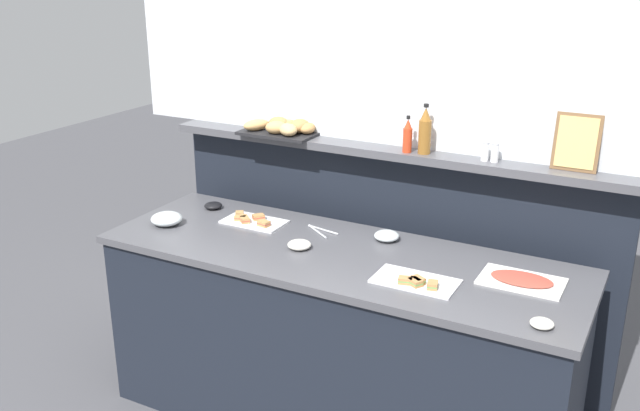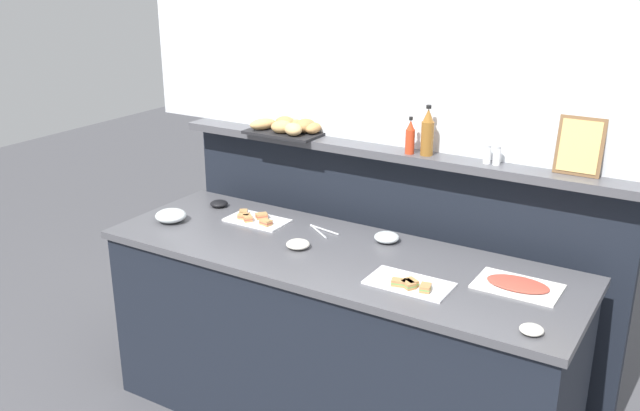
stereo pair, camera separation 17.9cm
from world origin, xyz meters
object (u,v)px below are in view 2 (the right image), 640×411
(condiment_bowl_cream, at_px, (298,244))
(salt_shaker, at_px, (487,154))
(hot_sauce_bottle, at_px, (410,138))
(cold_cuts_platter, at_px, (518,285))
(pepper_shaker, at_px, (497,156))
(sandwich_platter_rear, at_px, (256,219))
(framed_picture, at_px, (580,146))
(condiment_bowl_dark, at_px, (532,330))
(glass_bowl_large, at_px, (387,238))
(serving_tongs, at_px, (321,230))
(glass_bowl_medium, at_px, (171,216))
(vinegar_bottle_amber, at_px, (427,133))
(condiment_bowl_red, at_px, (219,204))
(sandwich_platter_side, at_px, (410,284))
(bread_basket, at_px, (290,127))

(condiment_bowl_cream, distance_m, salt_shaker, 0.94)
(hot_sauce_bottle, bearing_deg, salt_shaker, 4.52)
(cold_cuts_platter, bearing_deg, pepper_shaker, 122.55)
(sandwich_platter_rear, height_order, pepper_shaker, pepper_shaker)
(cold_cuts_platter, bearing_deg, framed_picture, 78.40)
(sandwich_platter_rear, height_order, condiment_bowl_dark, sandwich_platter_rear)
(glass_bowl_large, bearing_deg, hot_sauce_bottle, 89.01)
(sandwich_platter_rear, distance_m, serving_tongs, 0.35)
(serving_tongs, height_order, salt_shaker, salt_shaker)
(glass_bowl_medium, bearing_deg, vinegar_bottle_amber, 25.99)
(cold_cuts_platter, height_order, condiment_bowl_red, condiment_bowl_red)
(salt_shaker, relative_size, framed_picture, 0.35)
(sandwich_platter_rear, relative_size, condiment_bowl_red, 3.30)
(condiment_bowl_dark, distance_m, vinegar_bottle_amber, 1.12)
(cold_cuts_platter, distance_m, salt_shaker, 0.64)
(glass_bowl_large, bearing_deg, pepper_shaker, 29.79)
(pepper_shaker, xyz_separation_m, framed_picture, (0.34, 0.04, 0.08))
(condiment_bowl_dark, bearing_deg, hot_sauce_bottle, 139.17)
(condiment_bowl_dark, height_order, pepper_shaker, pepper_shaker)
(pepper_shaker, height_order, framed_picture, framed_picture)
(condiment_bowl_red, bearing_deg, sandwich_platter_rear, -14.49)
(condiment_bowl_dark, bearing_deg, glass_bowl_large, 148.83)
(cold_cuts_platter, xyz_separation_m, framed_picture, (0.09, 0.43, 0.49))
(glass_bowl_large, bearing_deg, condiment_bowl_cream, -138.42)
(hot_sauce_bottle, relative_size, vinegar_bottle_amber, 0.75)
(sandwich_platter_side, height_order, salt_shaker, salt_shaker)
(sandwich_platter_side, distance_m, hot_sauce_bottle, 0.78)
(condiment_bowl_red, xyz_separation_m, framed_picture, (1.73, 0.30, 0.48))
(sandwich_platter_rear, bearing_deg, vinegar_bottle_amber, 23.18)
(sandwich_platter_side, relative_size, bread_basket, 0.86)
(sandwich_platter_side, xyz_separation_m, vinegar_bottle_amber, (-0.20, 0.59, 0.47))
(condiment_bowl_red, height_order, serving_tongs, condiment_bowl_red)
(glass_bowl_large, distance_m, condiment_bowl_dark, 0.95)
(bread_basket, bearing_deg, condiment_bowl_dark, -25.75)
(sandwich_platter_side, distance_m, vinegar_bottle_amber, 0.78)
(sandwich_platter_rear, distance_m, glass_bowl_large, 0.69)
(glass_bowl_large, distance_m, salt_shaker, 0.59)
(condiment_bowl_dark, relative_size, vinegar_bottle_amber, 0.36)
(glass_bowl_medium, distance_m, salt_shaker, 1.56)
(glass_bowl_medium, bearing_deg, condiment_bowl_red, 77.90)
(hot_sauce_bottle, relative_size, pepper_shaker, 2.02)
(condiment_bowl_red, distance_m, hot_sauce_bottle, 1.10)
(sandwich_platter_side, relative_size, pepper_shaker, 3.94)
(glass_bowl_large, bearing_deg, bread_basket, 161.34)
(condiment_bowl_dark, relative_size, salt_shaker, 0.99)
(glass_bowl_large, xyz_separation_m, serving_tongs, (-0.33, -0.05, -0.02))
(condiment_bowl_cream, relative_size, framed_picture, 0.44)
(sandwich_platter_side, xyz_separation_m, condiment_bowl_red, (-1.26, 0.34, 0.01))
(glass_bowl_large, height_order, serving_tongs, glass_bowl_large)
(sandwich_platter_rear, distance_m, bread_basket, 0.52)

